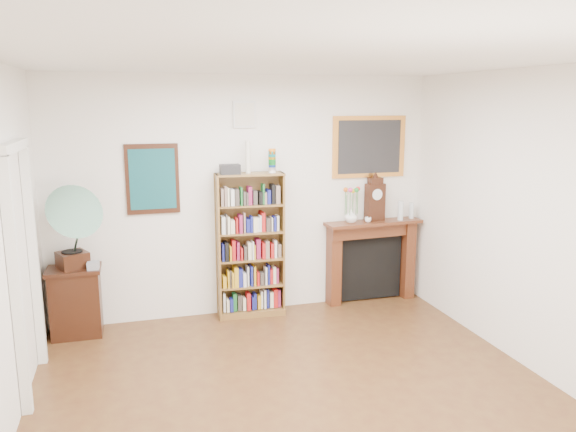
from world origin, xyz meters
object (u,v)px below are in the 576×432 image
object	(u,v)px
gramophone	(68,223)
teacup	(368,220)
fireplace	(371,254)
mantel_clock	(375,200)
side_cabinet	(76,302)
bottle_right	(411,211)
cd_stack	(93,265)
flower_vase	(351,216)
bookshelf	(251,237)
bottle_left	(401,211)

from	to	relation	value
gramophone	teacup	bearing A→B (deg)	-21.71
fireplace	mantel_clock	distance (m)	0.69
side_cabinet	fireplace	xyz separation A→B (m)	(3.51, 0.13, 0.23)
fireplace	bottle_right	bearing A→B (deg)	-6.34
cd_stack	flower_vase	xyz separation A→B (m)	(3.00, 0.18, 0.33)
gramophone	fireplace	bearing A→B (deg)	-20.19
bookshelf	cd_stack	world-z (taller)	bookshelf
side_cabinet	bottle_right	size ratio (longest dim) A/B	3.78
fireplace	mantel_clock	size ratio (longest dim) A/B	2.34
bookshelf	flower_vase	xyz separation A→B (m)	(1.26, 0.01, 0.18)
mantel_clock	fireplace	bearing A→B (deg)	152.18
bottle_left	bookshelf	bearing A→B (deg)	179.46
mantel_clock	flower_vase	distance (m)	0.38
mantel_clock	teacup	xyz separation A→B (m)	(-0.13, -0.09, -0.23)
mantel_clock	bottle_left	distance (m)	0.36
side_cabinet	fireplace	size ratio (longest dim) A/B	0.61
fireplace	cd_stack	world-z (taller)	fireplace
teacup	bottle_right	bearing A→B (deg)	6.29
bottle_left	cd_stack	bearing A→B (deg)	-177.67
gramophone	bottle_right	world-z (taller)	gramophone
fireplace	bookshelf	bearing A→B (deg)	179.34
bookshelf	teacup	distance (m)	1.47
side_cabinet	cd_stack	distance (m)	0.48
mantel_clock	bottle_right	xyz separation A→B (m)	(0.50, -0.02, -0.16)
bottle_right	flower_vase	bearing A→B (deg)	-178.40
flower_vase	side_cabinet	bearing A→B (deg)	-178.65
fireplace	bottle_left	world-z (taller)	bottle_left
teacup	bottle_left	xyz separation A→B (m)	(0.45, 0.01, 0.09)
cd_stack	bottle_right	bearing A→B (deg)	3.05
side_cabinet	teacup	distance (m)	3.48
gramophone	mantel_clock	distance (m)	3.54
side_cabinet	gramophone	distance (m)	0.91
side_cabinet	gramophone	world-z (taller)	gramophone
side_cabinet	mantel_clock	size ratio (longest dim) A/B	1.41
gramophone	teacup	xyz separation A→B (m)	(3.41, 0.18, -0.20)
bookshelf	bottle_right	xyz separation A→B (m)	(2.09, 0.04, 0.20)
bookshelf	fireplace	world-z (taller)	bookshelf
side_cabinet	gramophone	bearing A→B (deg)	-89.99
mantel_clock	flower_vase	xyz separation A→B (m)	(-0.33, -0.04, -0.18)
cd_stack	mantel_clock	world-z (taller)	mantel_clock
bookshelf	gramophone	size ratio (longest dim) A/B	2.11
side_cabinet	flower_vase	xyz separation A→B (m)	(3.20, 0.08, 0.75)
bookshelf	bottle_left	size ratio (longest dim) A/B	8.13
side_cabinet	bottle_left	distance (m)	3.93
fireplace	teacup	xyz separation A→B (m)	(-0.10, -0.10, 0.47)
gramophone	mantel_clock	world-z (taller)	gramophone
flower_vase	bottle_left	distance (m)	0.65
mantel_clock	bottle_right	distance (m)	0.52
fireplace	flower_vase	xyz separation A→B (m)	(-0.30, -0.05, 0.52)
flower_vase	bottle_left	size ratio (longest dim) A/B	0.68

